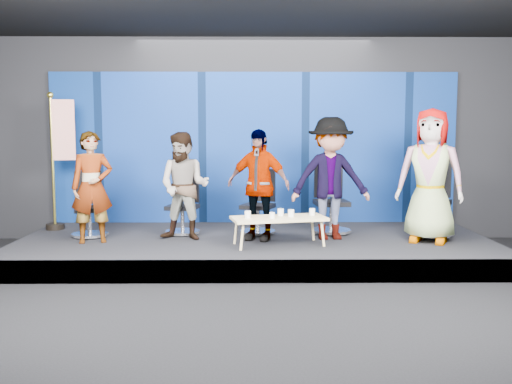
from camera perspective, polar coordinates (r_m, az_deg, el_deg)
ground at (r=6.28m, az=0.05°, el=-11.55°), size 10.00×10.00×0.00m
room_walls at (r=6.00m, az=0.05°, el=11.12°), size 10.02×8.02×3.51m
riser at (r=8.66m, az=-0.14°, el=-5.53°), size 7.00×3.00×0.30m
backdrop at (r=9.94m, az=-0.22°, el=4.42°), size 7.00×0.08×2.60m
chair_a at (r=9.04m, az=-16.33°, el=-2.23°), size 0.70×0.70×0.99m
panelist_a at (r=8.49m, az=-16.08°, el=0.47°), size 0.67×0.54×1.60m
chair_b at (r=8.97m, az=-7.26°, el=-2.11°), size 0.66×0.66×0.98m
panelist_b at (r=8.42m, az=-7.19°, el=0.58°), size 0.88×0.75×1.59m
chair_c at (r=8.91m, az=0.28°, el=-2.05°), size 0.73×0.73×1.01m
panelist_c at (r=8.36m, az=0.21°, el=0.73°), size 1.03×0.71×1.63m
chair_d at (r=9.05m, az=7.47°, el=-1.76°), size 0.68×0.68×1.11m
panelist_d at (r=8.48m, az=7.46°, el=1.35°), size 1.22×0.77×1.80m
chair_e at (r=9.12m, az=17.18°, el=-1.76°), size 0.89×0.89×1.19m
panelist_e at (r=8.55m, az=17.03°, el=1.58°), size 1.11×0.95×1.93m
coffee_table at (r=7.99m, az=2.30°, el=-2.74°), size 1.40×0.83×0.40m
mug_a at (r=7.88m, az=-0.83°, el=-2.27°), size 0.08×0.08×0.10m
mug_b at (r=7.85m, az=1.63°, el=-2.35°), size 0.07×0.07×0.09m
mug_c at (r=8.09m, az=2.48°, el=-2.03°), size 0.09×0.09×0.10m
mug_d at (r=8.02m, az=3.53°, el=-2.12°), size 0.09×0.09×0.10m
mug_e at (r=8.18m, az=5.63°, el=-1.98°), size 0.08×0.08×0.10m
flag_stand at (r=9.74m, az=-19.03°, el=3.30°), size 0.51×0.30×2.22m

